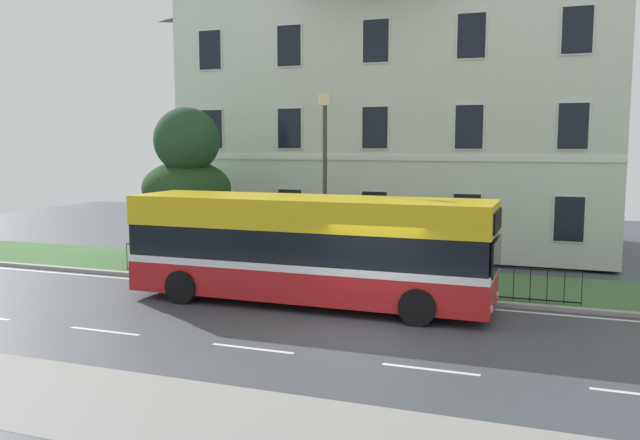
{
  "coord_description": "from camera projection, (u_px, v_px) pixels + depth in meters",
  "views": [
    {
      "loc": [
        4.33,
        -14.7,
        4.57
      ],
      "look_at": [
        -2.64,
        4.36,
        2.2
      ],
      "focal_mm": 36.96,
      "sensor_mm": 36.0,
      "label": 1
    }
  ],
  "objects": [
    {
      "name": "single_decker_bus",
      "position": [
        308.0,
        248.0,
        18.67
      ],
      "size": [
        10.41,
        2.72,
        3.06
      ],
      "rotation": [
        0.0,
        0.0,
        0.0
      ],
      "color": "red",
      "rests_on": "ground_plane"
    },
    {
      "name": "iron_verge_railing",
      "position": [
        326.0,
        270.0,
        20.58
      ],
      "size": [
        14.92,
        0.04,
        0.97
      ],
      "color": "black",
      "rests_on": "ground_plane"
    },
    {
      "name": "georgian_townhouse",
      "position": [
        403.0,
        101.0,
        29.58
      ],
      "size": [
        18.15,
        9.68,
        12.6
      ],
      "color": "silver",
      "rests_on": "ground_plane"
    },
    {
      "name": "litter_bin",
      "position": [
        426.0,
        270.0,
        20.34
      ],
      "size": [
        0.54,
        0.54,
        1.08
      ],
      "color": "black",
      "rests_on": "ground_plane"
    },
    {
      "name": "evergreen_tree",
      "position": [
        188.0,
        202.0,
        24.93
      ],
      "size": [
        3.92,
        3.92,
        5.94
      ],
      "color": "#423328",
      "rests_on": "ground_plane"
    },
    {
      "name": "ground_plane",
      "position": [
        370.0,
        328.0,
        16.44
      ],
      "size": [
        60.0,
        56.0,
        0.18
      ],
      "color": "#3E434A"
    },
    {
      "name": "street_lamp_post",
      "position": [
        325.0,
        174.0,
        20.76
      ],
      "size": [
        0.36,
        0.24,
        5.98
      ],
      "color": "#333338",
      "rests_on": "ground_plane"
    }
  ]
}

